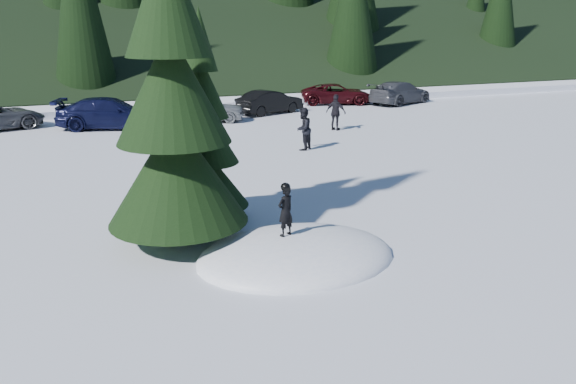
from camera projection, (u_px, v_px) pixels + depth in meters
name	position (u px, v px, depth m)	size (l,w,h in m)	color
ground	(296.00, 257.00, 12.43)	(200.00, 200.00, 0.00)	white
snow_mound	(296.00, 257.00, 12.43)	(4.48, 3.52, 0.96)	white
spruce_tall	(173.00, 102.00, 12.28)	(3.20, 3.20, 8.60)	black
spruce_short	(204.00, 141.00, 14.23)	(2.20, 2.20, 5.37)	black
child_skier	(285.00, 211.00, 12.22)	(0.41, 0.27, 1.13)	black
adult_0	(303.00, 129.00, 22.80)	(0.84, 0.66, 1.73)	black
adult_1	(336.00, 112.00, 27.04)	(1.02, 0.42, 1.73)	black
car_3	(111.00, 113.00, 27.55)	(2.11, 5.18, 1.50)	black
car_4	(203.00, 108.00, 29.44)	(1.73, 4.29, 1.46)	gray
car_5	(270.00, 102.00, 32.18)	(1.42, 4.07, 1.34)	black
car_6	(337.00, 94.00, 36.08)	(2.13, 4.63, 1.29)	black
car_7	(400.00, 93.00, 36.22)	(2.01, 4.93, 1.43)	#44464B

